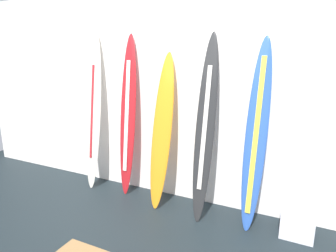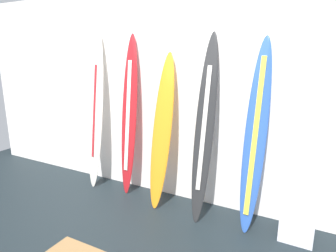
{
  "view_description": "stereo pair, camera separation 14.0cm",
  "coord_description": "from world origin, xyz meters",
  "px_view_note": "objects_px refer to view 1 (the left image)",
  "views": [
    {
      "loc": [
        1.63,
        -2.27,
        1.95
      ],
      "look_at": [
        0.08,
        0.95,
        1.07
      ],
      "focal_mm": 31.23,
      "sensor_mm": 36.0,
      "label": 1
    },
    {
      "loc": [
        1.75,
        -2.2,
        1.95
      ],
      "look_at": [
        0.08,
        0.95,
        1.07
      ],
      "focal_mm": 31.23,
      "sensor_mm": 36.0,
      "label": 2
    }
  ],
  "objects_px": {
    "surfboard_ivory": "(93,113)",
    "surfboard_charcoal": "(205,128)",
    "surfboard_cobalt": "(256,137)",
    "surfboard_sunset": "(162,132)",
    "display_block_left": "(298,222)",
    "surfboard_crimson": "(128,117)"
  },
  "relations": [
    {
      "from": "surfboard_ivory",
      "to": "surfboard_charcoal",
      "type": "distance_m",
      "value": 1.73
    },
    {
      "from": "surfboard_charcoal",
      "to": "surfboard_cobalt",
      "type": "height_order",
      "value": "surfboard_charcoal"
    },
    {
      "from": "surfboard_sunset",
      "to": "surfboard_ivory",
      "type": "bearing_deg",
      "value": 176.49
    },
    {
      "from": "surfboard_sunset",
      "to": "surfboard_cobalt",
      "type": "bearing_deg",
      "value": 0.62
    },
    {
      "from": "surfboard_ivory",
      "to": "display_block_left",
      "type": "distance_m",
      "value": 2.98
    },
    {
      "from": "surfboard_cobalt",
      "to": "display_block_left",
      "type": "distance_m",
      "value": 1.04
    },
    {
      "from": "surfboard_charcoal",
      "to": "surfboard_cobalt",
      "type": "bearing_deg",
      "value": 2.25
    },
    {
      "from": "surfboard_ivory",
      "to": "display_block_left",
      "type": "relative_size",
      "value": 6.56
    },
    {
      "from": "surfboard_crimson",
      "to": "surfboard_sunset",
      "type": "relative_size",
      "value": 1.12
    },
    {
      "from": "surfboard_sunset",
      "to": "surfboard_charcoal",
      "type": "distance_m",
      "value": 0.6
    },
    {
      "from": "surfboard_ivory",
      "to": "display_block_left",
      "type": "xyz_separation_m",
      "value": [
        2.82,
        -0.06,
        -0.97
      ]
    },
    {
      "from": "surfboard_ivory",
      "to": "surfboard_crimson",
      "type": "xyz_separation_m",
      "value": [
        0.57,
        0.03,
        -0.01
      ]
    },
    {
      "from": "surfboard_ivory",
      "to": "surfboard_crimson",
      "type": "bearing_deg",
      "value": 3.17
    },
    {
      "from": "surfboard_cobalt",
      "to": "surfboard_ivory",
      "type": "bearing_deg",
      "value": 178.57
    },
    {
      "from": "surfboard_crimson",
      "to": "display_block_left",
      "type": "xyz_separation_m",
      "value": [
        2.25,
        -0.1,
        -0.96
      ]
    },
    {
      "from": "display_block_left",
      "to": "surfboard_sunset",
      "type": "bearing_deg",
      "value": -179.81
    },
    {
      "from": "surfboard_crimson",
      "to": "surfboard_cobalt",
      "type": "bearing_deg",
      "value": -2.95
    },
    {
      "from": "surfboard_cobalt",
      "to": "surfboard_sunset",
      "type": "bearing_deg",
      "value": -179.38
    },
    {
      "from": "surfboard_sunset",
      "to": "display_block_left",
      "type": "xyz_separation_m",
      "value": [
        1.67,
        0.01,
        -0.83
      ]
    },
    {
      "from": "surfboard_crimson",
      "to": "surfboard_sunset",
      "type": "height_order",
      "value": "surfboard_crimson"
    },
    {
      "from": "surfboard_crimson",
      "to": "surfboard_charcoal",
      "type": "height_order",
      "value": "surfboard_crimson"
    },
    {
      "from": "surfboard_ivory",
      "to": "surfboard_sunset",
      "type": "distance_m",
      "value": 1.16
    }
  ]
}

